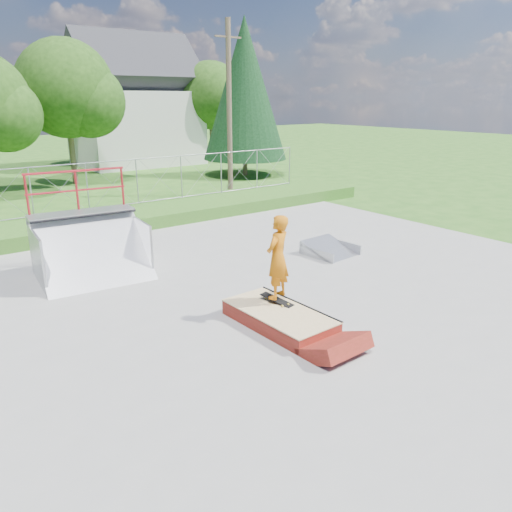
{
  "coord_description": "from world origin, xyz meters",
  "views": [
    {
      "loc": [
        -6.14,
        -8.2,
        4.62
      ],
      "look_at": [
        0.49,
        0.6,
        1.1
      ],
      "focal_mm": 35.0,
      "sensor_mm": 36.0,
      "label": 1
    }
  ],
  "objects_px": {
    "grind_box": "(279,318)",
    "quarter_pipe": "(90,228)",
    "flat_bank_ramp": "(331,249)",
    "skater": "(278,261)"
  },
  "relations": [
    {
      "from": "skater",
      "to": "quarter_pipe",
      "type": "bearing_deg",
      "value": -87.42
    },
    {
      "from": "grind_box",
      "to": "quarter_pipe",
      "type": "xyz_separation_m",
      "value": [
        -2.04,
        5.27,
        1.18
      ]
    },
    {
      "from": "grind_box",
      "to": "skater",
      "type": "distance_m",
      "value": 1.22
    },
    {
      "from": "skater",
      "to": "flat_bank_ramp",
      "type": "bearing_deg",
      "value": -171.27
    },
    {
      "from": "grind_box",
      "to": "quarter_pipe",
      "type": "height_order",
      "value": "quarter_pipe"
    },
    {
      "from": "quarter_pipe",
      "to": "flat_bank_ramp",
      "type": "distance_m",
      "value": 6.98
    },
    {
      "from": "quarter_pipe",
      "to": "flat_bank_ramp",
      "type": "relative_size",
      "value": 1.95
    },
    {
      "from": "flat_bank_ramp",
      "to": "skater",
      "type": "bearing_deg",
      "value": -153.29
    },
    {
      "from": "grind_box",
      "to": "flat_bank_ramp",
      "type": "relative_size",
      "value": 1.79
    },
    {
      "from": "grind_box",
      "to": "flat_bank_ramp",
      "type": "height_order",
      "value": "flat_bank_ramp"
    }
  ]
}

